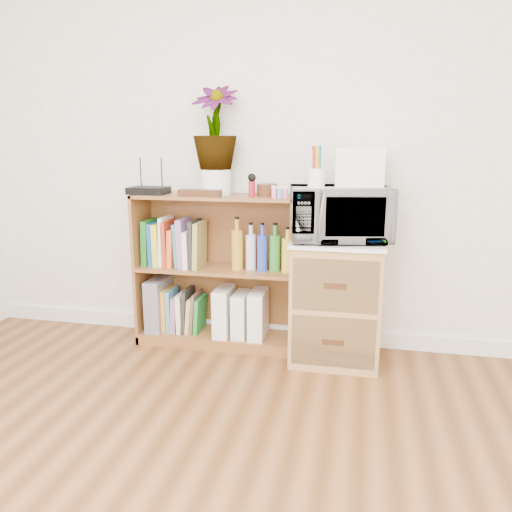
% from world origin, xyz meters
% --- Properties ---
extents(skirting_board, '(4.00, 0.02, 0.10)m').
position_xyz_m(skirting_board, '(0.00, 2.24, 0.05)').
color(skirting_board, white).
rests_on(skirting_board, ground).
extents(bookshelf, '(1.00, 0.30, 0.95)m').
position_xyz_m(bookshelf, '(-0.35, 2.10, 0.47)').
color(bookshelf, brown).
rests_on(bookshelf, ground).
extents(wicker_unit, '(0.50, 0.45, 0.70)m').
position_xyz_m(wicker_unit, '(0.40, 2.02, 0.35)').
color(wicker_unit, '#9E7542').
rests_on(wicker_unit, ground).
extents(microwave, '(0.61, 0.47, 0.30)m').
position_xyz_m(microwave, '(0.40, 2.02, 0.87)').
color(microwave, white).
rests_on(microwave, wicker_unit).
extents(pen_cup, '(0.09, 0.09, 0.10)m').
position_xyz_m(pen_cup, '(0.27, 1.95, 1.07)').
color(pen_cup, white).
rests_on(pen_cup, microwave).
extents(small_appliance, '(0.26, 0.22, 0.21)m').
position_xyz_m(small_appliance, '(0.50, 2.08, 1.13)').
color(small_appliance, white).
rests_on(small_appliance, microwave).
extents(router, '(0.23, 0.16, 0.04)m').
position_xyz_m(router, '(-0.77, 2.08, 0.97)').
color(router, black).
rests_on(router, bookshelf).
extents(white_bowl, '(0.13, 0.13, 0.03)m').
position_xyz_m(white_bowl, '(-0.52, 2.07, 0.97)').
color(white_bowl, white).
rests_on(white_bowl, bookshelf).
extents(plant_pot, '(0.18, 0.18, 0.15)m').
position_xyz_m(plant_pot, '(-0.35, 2.12, 1.03)').
color(plant_pot, white).
rests_on(plant_pot, bookshelf).
extents(potted_plant, '(0.27, 0.27, 0.49)m').
position_xyz_m(potted_plant, '(-0.35, 2.12, 1.35)').
color(potted_plant, '#2C6E2E').
rests_on(potted_plant, plant_pot).
extents(trinket_box, '(0.25, 0.06, 0.04)m').
position_xyz_m(trinket_box, '(-0.41, 2.00, 0.97)').
color(trinket_box, '#33170E').
rests_on(trinket_box, bookshelf).
extents(kokeshi_doll, '(0.04, 0.04, 0.09)m').
position_xyz_m(kokeshi_doll, '(-0.11, 2.06, 0.99)').
color(kokeshi_doll, maroon).
rests_on(kokeshi_doll, bookshelf).
extents(wooden_bowl, '(0.12, 0.12, 0.07)m').
position_xyz_m(wooden_bowl, '(-0.03, 2.11, 0.99)').
color(wooden_bowl, '#38220F').
rests_on(wooden_bowl, bookshelf).
extents(paint_jars, '(0.12, 0.04, 0.06)m').
position_xyz_m(paint_jars, '(0.06, 2.01, 0.98)').
color(paint_jars, pink).
rests_on(paint_jars, bookshelf).
extents(file_box, '(0.10, 0.27, 0.34)m').
position_xyz_m(file_box, '(-0.74, 2.10, 0.24)').
color(file_box, slate).
rests_on(file_box, bookshelf).
extents(magazine_holder_left, '(0.10, 0.24, 0.30)m').
position_xyz_m(magazine_holder_left, '(-0.30, 2.09, 0.22)').
color(magazine_holder_left, white).
rests_on(magazine_holder_left, bookshelf).
extents(magazine_holder_mid, '(0.09, 0.22, 0.28)m').
position_xyz_m(magazine_holder_mid, '(-0.19, 2.09, 0.21)').
color(magazine_holder_mid, white).
rests_on(magazine_holder_mid, bookshelf).
extents(magazine_holder_right, '(0.09, 0.24, 0.30)m').
position_xyz_m(magazine_holder_right, '(-0.08, 2.09, 0.22)').
color(magazine_holder_right, white).
rests_on(magazine_holder_right, bookshelf).
extents(cookbooks, '(0.38, 0.20, 0.31)m').
position_xyz_m(cookbooks, '(-0.62, 2.10, 0.64)').
color(cookbooks, '#1B681F').
rests_on(cookbooks, bookshelf).
extents(liquor_bottles, '(0.38, 0.07, 0.31)m').
position_xyz_m(liquor_bottles, '(-0.06, 2.10, 0.64)').
color(liquor_bottles, gold).
rests_on(liquor_bottles, bookshelf).
extents(lower_books, '(0.26, 0.19, 0.28)m').
position_xyz_m(lower_books, '(-0.58, 2.10, 0.20)').
color(lower_books, orange).
rests_on(lower_books, bookshelf).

